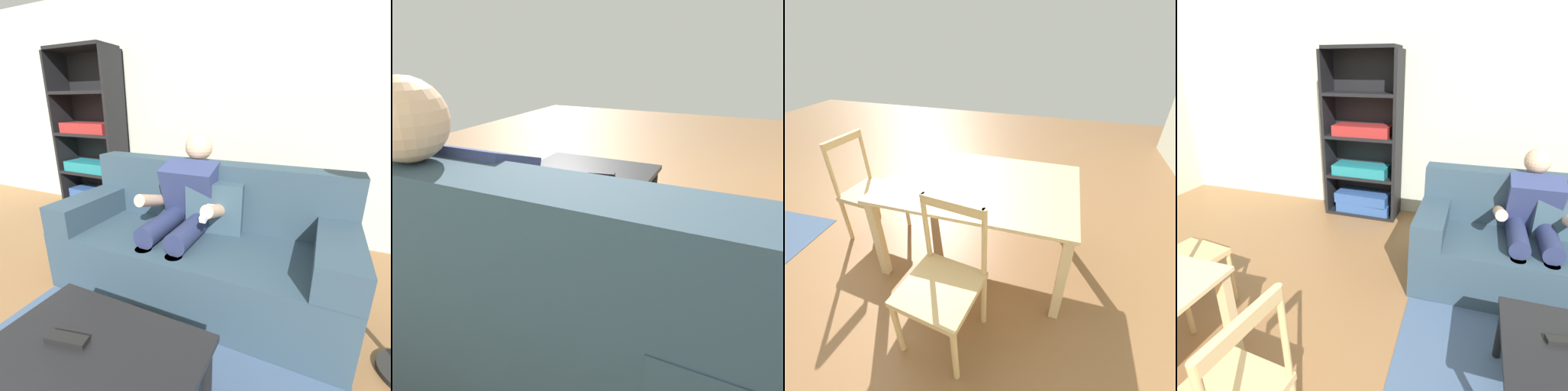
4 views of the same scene
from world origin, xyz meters
TOP-DOWN VIEW (x-y plane):
  - wall_back at (0.00, 3.15)m, footprint 6.93×0.12m
  - couch at (1.20, 1.94)m, footprint 2.02×0.84m
  - person_lounging at (1.08, 1.94)m, footprint 0.59×0.93m
  - coffee_table at (1.24, 0.79)m, footprint 0.83×0.66m
  - tv_remote at (1.12, 0.84)m, footprint 0.18×0.08m
  - bookshelf at (-0.67, 2.91)m, footprint 0.88×0.36m

SIDE VIEW (x-z plane):
  - couch at x=1.20m, z-range -0.12..0.79m
  - coffee_table at x=1.24m, z-range 0.16..0.59m
  - tv_remote at x=1.12m, z-range 0.43..0.46m
  - person_lounging at x=1.08m, z-range 0.03..1.15m
  - bookshelf at x=-0.67m, z-range -0.20..1.73m
  - wall_back at x=0.00m, z-range 0.00..2.51m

